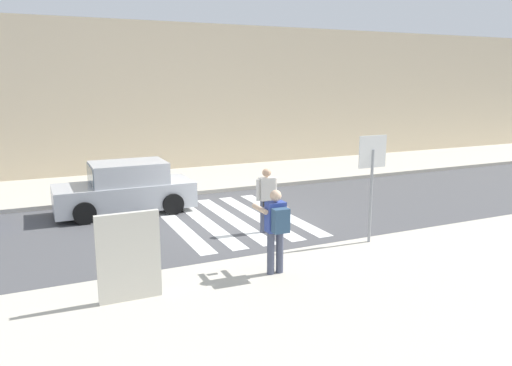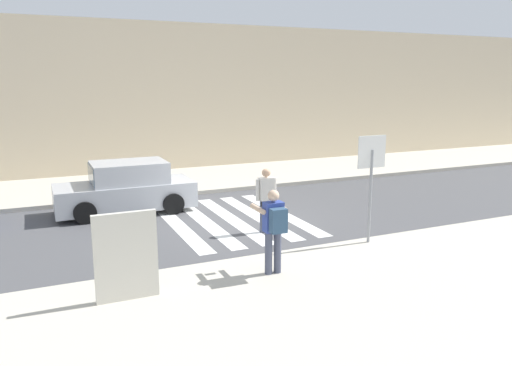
{
  "view_description": "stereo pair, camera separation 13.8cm",
  "coord_description": "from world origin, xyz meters",
  "px_view_note": "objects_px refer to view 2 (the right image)",
  "views": [
    {
      "loc": [
        -5.23,
        -12.83,
        3.97
      ],
      "look_at": [
        0.6,
        -0.2,
        1.1
      ],
      "focal_mm": 35.0,
      "sensor_mm": 36.0,
      "label": 1
    },
    {
      "loc": [
        -5.1,
        -12.88,
        3.97
      ],
      "look_at": [
        0.6,
        -0.2,
        1.1
      ],
      "focal_mm": 35.0,
      "sensor_mm": 36.0,
      "label": 2
    }
  ],
  "objects_px": {
    "stop_sign": "(371,165)",
    "parked_car_silver": "(126,189)",
    "pedestrian_crossing": "(266,196)",
    "advertising_board": "(126,256)",
    "photographer_with_backpack": "(274,225)"
  },
  "relations": [
    {
      "from": "stop_sign",
      "to": "parked_car_silver",
      "type": "relative_size",
      "value": 0.63
    },
    {
      "from": "pedestrian_crossing",
      "to": "advertising_board",
      "type": "height_order",
      "value": "advertising_board"
    },
    {
      "from": "stop_sign",
      "to": "parked_car_silver",
      "type": "height_order",
      "value": "stop_sign"
    },
    {
      "from": "advertising_board",
      "to": "pedestrian_crossing",
      "type": "bearing_deg",
      "value": 36.1
    },
    {
      "from": "pedestrian_crossing",
      "to": "advertising_board",
      "type": "bearing_deg",
      "value": -143.9
    },
    {
      "from": "parked_car_silver",
      "to": "stop_sign",
      "type": "bearing_deg",
      "value": -50.86
    },
    {
      "from": "photographer_with_backpack",
      "to": "parked_car_silver",
      "type": "bearing_deg",
      "value": 104.64
    },
    {
      "from": "stop_sign",
      "to": "photographer_with_backpack",
      "type": "distance_m",
      "value": 3.21
    },
    {
      "from": "stop_sign",
      "to": "advertising_board",
      "type": "xyz_separation_m",
      "value": [
        -5.87,
        -0.89,
        -1.08
      ]
    },
    {
      "from": "photographer_with_backpack",
      "to": "advertising_board",
      "type": "height_order",
      "value": "photographer_with_backpack"
    },
    {
      "from": "photographer_with_backpack",
      "to": "pedestrian_crossing",
      "type": "distance_m",
      "value": 3.28
    },
    {
      "from": "advertising_board",
      "to": "photographer_with_backpack",
      "type": "bearing_deg",
      "value": 0.23
    },
    {
      "from": "photographer_with_backpack",
      "to": "pedestrian_crossing",
      "type": "bearing_deg",
      "value": 67.34
    },
    {
      "from": "stop_sign",
      "to": "photographer_with_backpack",
      "type": "height_order",
      "value": "stop_sign"
    },
    {
      "from": "parked_car_silver",
      "to": "advertising_board",
      "type": "xyz_separation_m",
      "value": [
        -1.16,
        -6.67,
        0.21
      ]
    }
  ]
}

